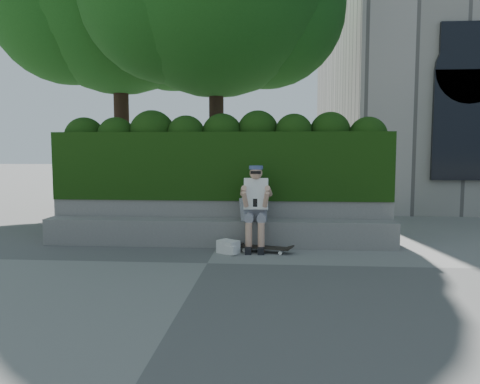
# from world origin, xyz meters

# --- Properties ---
(ground) EXTENTS (80.00, 80.00, 0.00)m
(ground) POSITION_xyz_m (0.00, 0.00, 0.00)
(ground) COLOR slate
(ground) RESTS_ON ground
(bench_ledge) EXTENTS (6.00, 0.45, 0.45)m
(bench_ledge) POSITION_xyz_m (0.00, 1.25, 0.23)
(bench_ledge) COLOR gray
(bench_ledge) RESTS_ON ground
(planter_wall) EXTENTS (6.00, 0.50, 0.75)m
(planter_wall) POSITION_xyz_m (0.00, 1.73, 0.38)
(planter_wall) COLOR gray
(planter_wall) RESTS_ON ground
(hedge) EXTENTS (6.00, 1.00, 1.20)m
(hedge) POSITION_xyz_m (0.00, 1.95, 1.35)
(hedge) COLOR black
(hedge) RESTS_ON planter_wall
(person) EXTENTS (0.40, 0.76, 1.38)m
(person) POSITION_xyz_m (0.66, 1.07, 0.75)
(person) COLOR gray
(person) RESTS_ON ground
(skateboard) EXTENTS (0.88, 0.43, 0.09)m
(skateboard) POSITION_xyz_m (0.80, 0.79, 0.07)
(skateboard) COLOR black
(skateboard) RESTS_ON ground
(backpack_plaid) EXTENTS (0.30, 0.26, 0.40)m
(backpack_plaid) POSITION_xyz_m (0.54, 1.15, 0.65)
(backpack_plaid) COLOR #9E9EA2
(backpack_plaid) RESTS_ON bench_ledge
(backpack_ground) EXTENTS (0.39, 0.37, 0.21)m
(backpack_ground) POSITION_xyz_m (0.24, 0.67, 0.10)
(backpack_ground) COLOR silver
(backpack_ground) RESTS_ON ground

